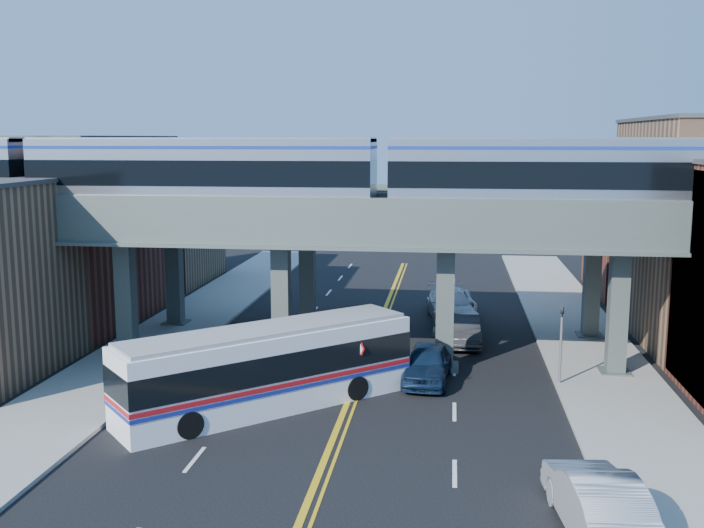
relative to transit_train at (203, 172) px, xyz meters
The scene contains 17 objects.
ground 14.61m from the transit_train, 45.82° to the right, with size 120.00×120.00×0.00m, color black.
sidewalk_west 10.27m from the transit_train, 151.77° to the left, with size 5.00×70.00×0.16m, color gray.
sidewalk_east 21.52m from the transit_train, ahead, with size 5.00×70.00×0.16m, color gray.
building_west_b 13.95m from the transit_train, 143.28° to the left, with size 8.00×14.00×11.00m, color brown.
building_west_c 24.20m from the transit_train, 117.05° to the left, with size 8.00×10.00×8.00m, color #876045.
building_east_c 34.00m from the transit_train, 38.63° to the left, with size 8.00×10.00×9.00m, color brown.
elevated_viaduct_near 8.32m from the transit_train, ahead, with size 52.00×3.60×7.40m.
elevated_viaduct_far 10.87m from the transit_train, 42.00° to the left, with size 52.00×3.60×7.40m.
transit_train is the anchor object (origin of this frame).
stop_sign 12.21m from the transit_train, 31.76° to the right, with size 0.76×0.09×2.63m.
traffic_signal 18.52m from the transit_train, ahead, with size 0.15×0.18×4.10m.
transit_bus 11.09m from the transit_train, 54.45° to the right, with size 11.33×10.63×3.28m.
car_lane_a 14.12m from the transit_train, 10.57° to the right, with size 2.03×5.04×1.72m, color #112440.
car_lane_b 16.17m from the transit_train, 20.70° to the left, with size 1.67×4.78×1.58m, color #2D2D2F.
car_lane_c 19.75m from the transit_train, 46.08° to the left, with size 2.40×5.21×1.45m, color #BEBEC0.
car_lane_d 18.10m from the transit_train, 41.04° to the left, with size 2.59×6.36×1.85m, color silver.
car_parked_curb 23.99m from the transit_train, 43.48° to the right, with size 1.96×5.62×1.85m, color #ADACB1.
Camera 1 is at (4.23, -28.96, 11.10)m, focal length 40.00 mm.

